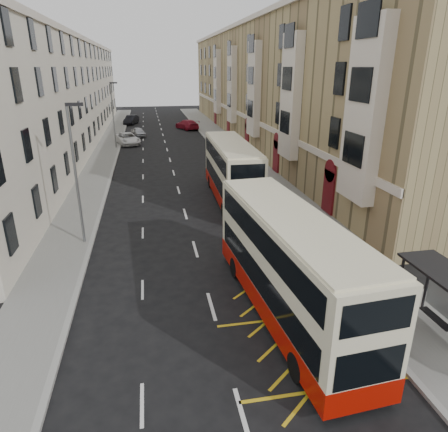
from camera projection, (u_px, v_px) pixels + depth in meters
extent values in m
plane|color=black|center=(229.00, 370.00, 13.94)|extent=(200.00, 200.00, 0.00)
cube|color=slate|center=(247.00, 164.00, 42.89)|extent=(4.00, 120.00, 0.15)
cube|color=slate|center=(98.00, 171.00, 40.19)|extent=(3.00, 120.00, 0.15)
cube|color=gray|center=(229.00, 165.00, 42.55)|extent=(0.25, 120.00, 0.15)
cube|color=gray|center=(113.00, 170.00, 40.46)|extent=(0.25, 120.00, 0.15)
cube|color=tan|center=(270.00, 85.00, 55.76)|extent=(10.00, 79.00, 15.00)
cube|color=beige|center=(235.00, 111.00, 56.11)|extent=(0.18, 79.00, 0.50)
cube|color=beige|center=(235.00, 25.00, 52.23)|extent=(0.40, 79.00, 0.50)
cube|color=beige|center=(364.00, 113.00, 22.18)|extent=(0.80, 3.20, 10.00)
cube|color=beige|center=(291.00, 98.00, 33.21)|extent=(0.80, 3.20, 10.00)
cube|color=beige|center=(254.00, 90.00, 44.25)|extent=(0.80, 3.20, 10.00)
cube|color=beige|center=(232.00, 85.00, 55.29)|extent=(0.80, 3.20, 10.00)
cube|color=beige|center=(217.00, 82.00, 66.32)|extent=(0.80, 3.20, 10.00)
cube|color=#5A0E13|center=(329.00, 192.00, 27.95)|extent=(0.20, 1.60, 3.00)
cube|color=#5A0E13|center=(276.00, 156.00, 38.98)|extent=(0.20, 1.60, 3.00)
cube|color=#5A0E13|center=(247.00, 136.00, 50.02)|extent=(0.20, 1.60, 3.00)
cube|color=#5A0E13|center=(228.00, 124.00, 61.06)|extent=(0.20, 1.60, 3.00)
cube|color=#5A0E13|center=(215.00, 115.00, 72.09)|extent=(0.20, 1.60, 3.00)
cube|color=beige|center=(56.00, 95.00, 51.15)|extent=(9.00, 79.00, 13.00)
cube|color=beige|center=(87.00, 40.00, 49.65)|extent=(0.30, 79.00, 0.50)
cube|color=black|center=(399.00, 285.00, 16.49)|extent=(0.08, 0.08, 2.60)
cube|color=black|center=(427.00, 282.00, 16.71)|extent=(0.08, 0.08, 2.60)
cube|color=black|center=(436.00, 318.00, 15.75)|extent=(0.35, 1.60, 0.06)
cylinder|color=#B60A0D|center=(361.00, 297.00, 17.09)|extent=(0.06, 0.06, 1.00)
cylinder|color=#B60A0D|center=(328.00, 263.00, 20.08)|extent=(0.06, 0.06, 1.00)
cylinder|color=#B60A0D|center=(304.00, 237.00, 23.07)|extent=(0.06, 0.06, 1.00)
cube|color=#B60A0D|center=(329.00, 254.00, 19.91)|extent=(0.05, 6.50, 0.06)
cube|color=#B60A0D|center=(328.00, 262.00, 20.07)|extent=(0.05, 6.50, 0.06)
cylinder|color=slate|center=(76.00, 176.00, 22.40)|extent=(0.16, 0.16, 8.00)
cube|color=black|center=(74.00, 104.00, 21.10)|extent=(0.90, 0.18, 0.18)
cylinder|color=slate|center=(113.00, 116.00, 49.99)|extent=(0.16, 0.16, 8.00)
cube|color=black|center=(113.00, 83.00, 48.69)|extent=(0.90, 0.18, 0.18)
cube|color=beige|center=(289.00, 264.00, 16.22)|extent=(3.40, 11.52, 4.08)
cube|color=#A00D03|center=(287.00, 297.00, 16.78)|extent=(3.44, 11.56, 0.93)
cube|color=black|center=(288.00, 274.00, 16.39)|extent=(3.38, 10.62, 1.14)
cube|color=black|center=(291.00, 235.00, 15.78)|extent=(3.38, 10.62, 1.03)
cube|color=beige|center=(292.00, 216.00, 15.49)|extent=(3.27, 11.06, 0.12)
cube|color=black|center=(246.00, 224.00, 21.50)|extent=(2.20, 0.24, 1.34)
cube|color=black|center=(247.00, 186.00, 20.75)|extent=(1.81, 0.21, 0.46)
cube|color=black|center=(369.00, 368.00, 11.25)|extent=(2.20, 0.24, 1.24)
cylinder|color=black|center=(236.00, 268.00, 19.89)|extent=(0.36, 1.05, 1.03)
cylinder|color=black|center=(279.00, 262.00, 20.46)|extent=(0.36, 1.05, 1.03)
cylinder|color=black|center=(297.00, 367.00, 13.31)|extent=(0.36, 1.05, 1.03)
cylinder|color=black|center=(359.00, 355.00, 13.88)|extent=(0.36, 1.05, 1.03)
cube|color=beige|center=(231.00, 170.00, 30.78)|extent=(2.87, 11.49, 4.11)
cube|color=#A00D03|center=(231.00, 190.00, 31.34)|extent=(2.90, 11.52, 0.94)
cube|color=black|center=(231.00, 176.00, 30.95)|extent=(2.89, 10.58, 1.14)
cube|color=black|center=(232.00, 154.00, 30.33)|extent=(2.89, 10.58, 1.04)
cube|color=beige|center=(232.00, 143.00, 30.04)|extent=(2.75, 11.03, 0.12)
cube|color=black|center=(220.00, 160.00, 36.20)|extent=(2.21, 0.14, 1.35)
cube|color=black|center=(220.00, 136.00, 35.45)|extent=(1.82, 0.13, 0.47)
cube|color=black|center=(247.00, 198.00, 25.67)|extent=(2.21, 0.14, 1.25)
cylinder|color=black|center=(210.00, 182.00, 34.65)|extent=(0.32, 1.05, 1.04)
cylinder|color=black|center=(237.00, 181.00, 35.00)|extent=(0.32, 1.05, 1.04)
cylinder|color=black|center=(224.00, 210.00, 27.89)|extent=(0.32, 1.05, 1.04)
cylinder|color=black|center=(257.00, 208.00, 28.25)|extent=(0.32, 1.05, 1.04)
cylinder|color=black|center=(399.00, 337.00, 14.71)|extent=(0.50, 0.50, 0.86)
cylinder|color=black|center=(401.00, 327.00, 14.55)|extent=(0.56, 0.56, 0.08)
imported|color=black|center=(356.00, 277.00, 17.99)|extent=(1.11, 0.69, 1.77)
imported|color=white|center=(128.00, 139.00, 53.88)|extent=(3.90, 6.01, 1.54)
imported|color=#ABADB3|center=(138.00, 132.00, 59.91)|extent=(2.54, 4.18, 1.33)
imported|color=black|center=(131.00, 120.00, 72.78)|extent=(2.80, 5.07, 1.58)
imported|color=maroon|center=(187.00, 124.00, 66.86)|extent=(4.06, 5.96, 1.60)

